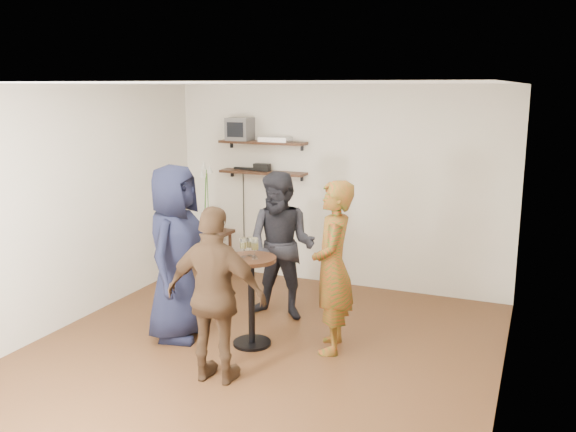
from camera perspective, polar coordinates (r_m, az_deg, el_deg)
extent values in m
cube|color=#492917|center=(6.09, -3.24, -13.22)|extent=(4.50, 5.00, 0.04)
cube|color=white|center=(5.51, -3.57, 12.47)|extent=(4.50, 5.00, 0.04)
cube|color=beige|center=(7.95, 4.63, 2.76)|extent=(4.50, 0.04, 2.60)
cube|color=beige|center=(3.66, -21.25, -9.21)|extent=(4.50, 0.04, 2.60)
cube|color=beige|center=(6.94, -20.47, 0.68)|extent=(0.04, 5.00, 2.60)
cube|color=beige|center=(5.10, 20.18, -3.20)|extent=(0.04, 5.00, 2.60)
cube|color=black|center=(8.11, -2.40, 6.89)|extent=(1.20, 0.25, 0.04)
cube|color=black|center=(8.16, -2.37, 4.10)|extent=(1.20, 0.25, 0.04)
cube|color=#59595B|center=(8.24, -4.49, 8.12)|extent=(0.32, 0.30, 0.30)
cube|color=silver|center=(8.03, -1.19, 7.19)|extent=(0.40, 0.24, 0.06)
cube|color=black|center=(8.16, -2.45, 4.57)|extent=(0.22, 0.10, 0.10)
cube|color=black|center=(8.33, -4.11, 4.47)|extent=(0.30, 0.05, 0.03)
cube|color=black|center=(8.26, -7.54, -1.60)|extent=(0.56, 0.56, 0.04)
cylinder|color=black|center=(8.28, -9.58, -4.02)|extent=(0.04, 0.04, 0.62)
cylinder|color=black|center=(8.06, -6.91, -4.39)|extent=(0.04, 0.04, 0.62)
cylinder|color=black|center=(8.64, -8.01, -3.29)|extent=(0.04, 0.04, 0.62)
cylinder|color=black|center=(8.43, -5.42, -3.62)|extent=(0.04, 0.04, 0.62)
cylinder|color=white|center=(8.22, -7.58, -0.44)|extent=(0.14, 0.14, 0.30)
cylinder|color=#346B1E|center=(8.17, -7.76, 1.66)|extent=(0.01, 0.07, 0.55)
cone|color=white|center=(8.14, -8.07, 4.00)|extent=(0.07, 0.09, 0.12)
cylinder|color=#346B1E|center=(8.16, -7.51, 1.87)|extent=(0.03, 0.05, 0.61)
cone|color=white|center=(8.11, -7.33, 4.42)|extent=(0.11, 0.12, 0.13)
cylinder|color=#346B1E|center=(8.14, -7.70, 2.05)|extent=(0.10, 0.08, 0.66)
cone|color=white|center=(8.06, -7.89, 4.79)|extent=(0.13, 0.12, 0.13)
cylinder|color=black|center=(6.05, -3.49, -4.05)|extent=(0.50, 0.50, 0.04)
cylinder|color=black|center=(6.19, -3.43, -8.02)|extent=(0.07, 0.07, 0.85)
cylinder|color=black|center=(6.35, -3.38, -11.76)|extent=(0.39, 0.39, 0.03)
cylinder|color=silver|center=(6.06, -4.21, -3.84)|extent=(0.06, 0.06, 0.00)
cylinder|color=silver|center=(6.04, -4.22, -3.42)|extent=(0.01, 0.01, 0.09)
cylinder|color=silver|center=(6.02, -4.23, -2.54)|extent=(0.07, 0.07, 0.11)
cylinder|color=#CEBF54|center=(6.02, -4.23, -2.74)|extent=(0.06, 0.06, 0.06)
cylinder|color=silver|center=(5.98, -3.12, -4.03)|extent=(0.06, 0.06, 0.00)
cylinder|color=silver|center=(5.97, -3.12, -3.57)|extent=(0.01, 0.01, 0.09)
cylinder|color=silver|center=(5.94, -3.13, -2.60)|extent=(0.07, 0.07, 0.12)
cylinder|color=#CEBF54|center=(5.94, -3.13, -2.82)|extent=(0.07, 0.07, 0.06)
cylinder|color=silver|center=(6.11, -3.59, -3.69)|extent=(0.05, 0.05, 0.00)
cylinder|color=silver|center=(6.10, -3.60, -3.30)|extent=(0.01, 0.01, 0.08)
cylinder|color=silver|center=(6.07, -3.61, -2.47)|extent=(0.06, 0.06, 0.10)
cylinder|color=#CEBF54|center=(6.08, -3.60, -2.66)|extent=(0.06, 0.06, 0.05)
cylinder|color=silver|center=(6.06, -3.16, -3.82)|extent=(0.05, 0.05, 0.00)
cylinder|color=silver|center=(6.05, -3.17, -3.43)|extent=(0.01, 0.01, 0.08)
cylinder|color=silver|center=(6.02, -3.18, -2.60)|extent=(0.06, 0.06, 0.10)
cylinder|color=#CEBF54|center=(6.03, -3.18, -2.79)|extent=(0.06, 0.06, 0.05)
imported|color=#B42F14|center=(5.96, 4.21, -4.80)|extent=(0.55, 0.71, 1.71)
imported|color=black|center=(6.79, -0.62, -2.85)|extent=(0.83, 0.65, 1.67)
imported|color=black|center=(6.34, -10.50, -3.41)|extent=(0.70, 0.97, 1.82)
imported|color=#432D1C|center=(5.38, -6.76, -7.43)|extent=(0.95, 0.45, 1.58)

